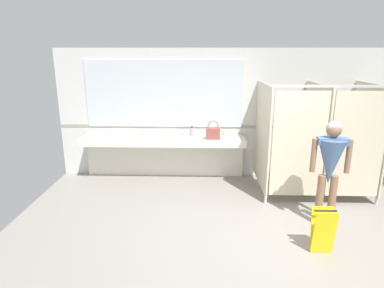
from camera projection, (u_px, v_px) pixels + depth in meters
ground_plane at (266, 248)px, 4.51m from camera, size 7.63×5.85×0.10m
wall_back at (245, 114)px, 6.73m from camera, size 7.63×0.12×2.60m
wall_back_tile_band at (245, 127)px, 6.73m from camera, size 7.63×0.01×0.06m
vanity_counter at (164, 148)px, 6.70m from camera, size 3.24×0.54×1.01m
mirror_panel at (164, 94)px, 6.59m from camera, size 3.14×0.02×1.34m
bathroom_stalls at (318, 138)px, 5.83m from camera, size 1.96×1.38×2.03m
person_standing at (330, 161)px, 4.77m from camera, size 0.56×0.43×1.60m
handbag at (213, 133)px, 6.36m from camera, size 0.27×0.12×0.36m
soap_dispenser at (192, 131)px, 6.66m from camera, size 0.07×0.07×0.19m
paper_cup at (126, 136)px, 6.47m from camera, size 0.07×0.07×0.10m
wet_floor_sign at (323, 231)px, 4.23m from camera, size 0.28×0.19×0.62m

